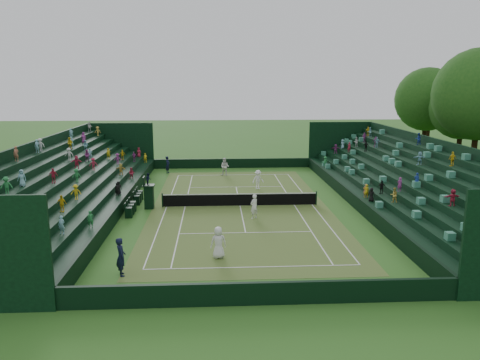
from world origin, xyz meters
The scene contains 19 objects.
ground centered at (0.00, 0.00, 0.00)m, with size 160.00×160.00×0.00m, color #336921.
court_surface centered at (0.00, 0.00, 0.01)m, with size 12.97×26.77×0.01m, color #367226.
perimeter_wall_north centered at (0.00, 15.88, 0.50)m, with size 17.17×0.20×1.00m, color black.
perimeter_wall_south centered at (0.00, -15.88, 0.50)m, with size 17.17×0.20×1.00m, color black.
perimeter_wall_east centered at (8.48, 0.00, 0.50)m, with size 0.20×31.77×1.00m, color black.
perimeter_wall_west centered at (-8.48, 0.00, 0.50)m, with size 0.20×31.77×1.00m, color black.
north_grandstand centered at (12.66, 0.00, 1.55)m, with size 6.60×32.00×4.90m.
south_grandstand centered at (-12.66, 0.00, 1.55)m, with size 6.60×32.00×4.90m.
tennis_net centered at (0.00, 0.00, 0.53)m, with size 11.67×0.10×1.06m.
scoreboard_tower centered at (17.75, 16.00, 3.14)m, with size 2.00×1.00×3.70m.
tree_row centered at (23.07, 9.95, 6.95)m, with size 11.49×34.76×12.07m.
umpire_chair centered at (-6.72, -0.30, 1.13)m, with size 0.84×0.84×2.65m.
courtside_chairs centered at (-7.82, -0.13, 0.39)m, with size 0.48×5.45×1.03m.
player_near_west centered at (-1.71, -10.50, 0.86)m, with size 0.84×0.55×1.72m, color silver.
player_near_east centered at (0.78, -3.33, 0.85)m, with size 0.62×0.41×1.70m, color white.
player_far_west centered at (-0.87, 11.66, 0.89)m, with size 0.86×0.67×1.78m, color silver.
player_far_east centered at (1.87, 5.58, 0.83)m, with size 1.08×0.62×1.67m, color white.
line_judge_north centered at (-6.66, 13.30, 0.86)m, with size 0.63×0.41×1.73m, color black.
line_judge_south centered at (-6.41, -12.51, 0.95)m, with size 0.69×0.45×1.90m, color black.
Camera 1 is at (-1.86, -33.94, 9.18)m, focal length 35.00 mm.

